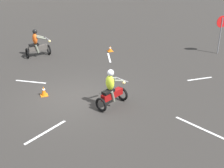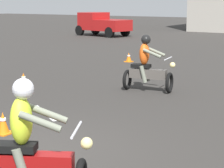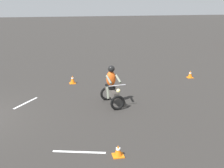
{
  "view_description": "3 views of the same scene",
  "coord_description": "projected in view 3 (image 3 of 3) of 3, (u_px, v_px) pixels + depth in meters",
  "views": [
    {
      "loc": [
        -2.75,
        -11.97,
        6.39
      ],
      "look_at": [
        1.34,
        -1.25,
        1.0
      ],
      "focal_mm": 50.0,
      "sensor_mm": 36.0,
      "label": 1
    },
    {
      "loc": [
        5.08,
        -5.33,
        2.63
      ],
      "look_at": [
        0.38,
        2.35,
        0.9
      ],
      "focal_mm": 70.0,
      "sensor_mm": 36.0,
      "label": 2
    },
    {
      "loc": [
        11.44,
        3.51,
        4.36
      ],
      "look_at": [
        -0.59,
        5.94,
        0.9
      ],
      "focal_mm": 50.0,
      "sensor_mm": 36.0,
      "label": 3
    }
  ],
  "objects": [
    {
      "name": "motorcycle_rider_background",
      "position": [
        112.0,
        88.0,
        12.83
      ],
      "size": [
        1.55,
        0.84,
        1.66
      ],
      "rotation": [
        0.0,
        0.0,
        4.86
      ],
      "color": "black",
      "rests_on": "ground"
    },
    {
      "name": "traffic_cone_near_left",
      "position": [
        118.0,
        151.0,
        8.78
      ],
      "size": [
        0.32,
        0.32,
        0.33
      ],
      "color": "orange",
      "rests_on": "ground"
    },
    {
      "name": "traffic_cone_near_right",
      "position": [
        190.0,
        74.0,
        17.24
      ],
      "size": [
        0.32,
        0.32,
        0.4
      ],
      "color": "orange",
      "rests_on": "ground"
    },
    {
      "name": "traffic_cone_mid_center",
      "position": [
        72.0,
        80.0,
        16.1
      ],
      "size": [
        0.32,
        0.32,
        0.43
      ],
      "color": "orange",
      "rests_on": "ground"
    },
    {
      "name": "lane_stripe_n",
      "position": [
        79.0,
        152.0,
        9.05
      ],
      "size": [
        0.51,
        1.53,
        0.01
      ],
      "primitive_type": "cube",
      "rotation": [
        0.0,
        0.0,
        2.87
      ],
      "color": "silver",
      "rests_on": "ground"
    },
    {
      "name": "lane_stripe_nw",
      "position": [
        26.0,
        103.0,
        13.21
      ],
      "size": [
        1.38,
        0.96,
        0.01
      ],
      "primitive_type": "cube",
      "rotation": [
        0.0,
        0.0,
        4.13
      ],
      "color": "silver",
      "rests_on": "ground"
    }
  ]
}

